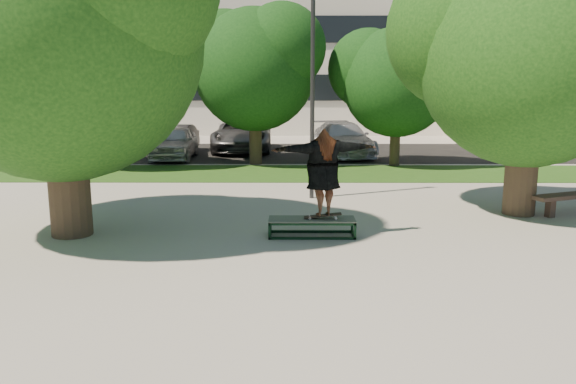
{
  "coord_description": "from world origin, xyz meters",
  "views": [
    {
      "loc": [
        0.41,
        -10.46,
        3.09
      ],
      "look_at": [
        0.36,
        0.6,
        1.0
      ],
      "focal_mm": 35.0,
      "sensor_mm": 36.0,
      "label": 1
    }
  ],
  "objects_px": {
    "car_grey": "(243,135)",
    "tree_left": "(54,18)",
    "car_silver_a": "(174,143)",
    "lamppost": "(312,84)",
    "grind_box": "(312,227)",
    "car_dark": "(175,139)",
    "tree_right": "(526,43)",
    "car_silver_b": "(343,139)"
  },
  "relations": [
    {
      "from": "grind_box",
      "to": "car_dark",
      "type": "bearing_deg",
      "value": 111.73
    },
    {
      "from": "tree_left",
      "to": "grind_box",
      "type": "xyz_separation_m",
      "value": [
        5.14,
        -0.17,
        -4.23
      ]
    },
    {
      "from": "lamppost",
      "to": "car_silver_b",
      "type": "height_order",
      "value": "lamppost"
    },
    {
      "from": "lamppost",
      "to": "car_grey",
      "type": "xyz_separation_m",
      "value": [
        -2.9,
        11.5,
        -2.34
      ]
    },
    {
      "from": "car_silver_a",
      "to": "tree_right",
      "type": "bearing_deg",
      "value": -46.51
    },
    {
      "from": "lamppost",
      "to": "car_grey",
      "type": "bearing_deg",
      "value": 104.16
    },
    {
      "from": "car_silver_a",
      "to": "car_grey",
      "type": "xyz_separation_m",
      "value": [
        2.67,
        3.0,
        0.09
      ]
    },
    {
      "from": "car_dark",
      "to": "car_silver_b",
      "type": "xyz_separation_m",
      "value": [
        7.75,
        -0.87,
        0.09
      ]
    },
    {
      "from": "tree_right",
      "to": "car_silver_b",
      "type": "bearing_deg",
      "value": 105.18
    },
    {
      "from": "tree_right",
      "to": "grind_box",
      "type": "distance_m",
      "value": 6.75
    },
    {
      "from": "grind_box",
      "to": "car_silver_a",
      "type": "bearing_deg",
      "value": 113.35
    },
    {
      "from": "grind_box",
      "to": "car_dark",
      "type": "height_order",
      "value": "car_dark"
    },
    {
      "from": "car_dark",
      "to": "car_silver_b",
      "type": "bearing_deg",
      "value": -1.33
    },
    {
      "from": "tree_right",
      "to": "car_grey",
      "type": "relative_size",
      "value": 1.12
    },
    {
      "from": "car_dark",
      "to": "car_silver_b",
      "type": "distance_m",
      "value": 7.8
    },
    {
      "from": "tree_left",
      "to": "lamppost",
      "type": "xyz_separation_m",
      "value": [
        5.29,
        3.91,
        -1.27
      ]
    },
    {
      "from": "car_silver_b",
      "to": "lamppost",
      "type": "bearing_deg",
      "value": -109.78
    },
    {
      "from": "car_grey",
      "to": "tree_left",
      "type": "bearing_deg",
      "value": -100.41
    },
    {
      "from": "tree_left",
      "to": "car_silver_a",
      "type": "xyz_separation_m",
      "value": [
        -0.28,
        12.41,
        -3.71
      ]
    },
    {
      "from": "grind_box",
      "to": "car_grey",
      "type": "xyz_separation_m",
      "value": [
        -2.75,
        15.57,
        0.62
      ]
    },
    {
      "from": "car_dark",
      "to": "car_grey",
      "type": "bearing_deg",
      "value": 21.05
    },
    {
      "from": "tree_left",
      "to": "car_grey",
      "type": "height_order",
      "value": "tree_left"
    },
    {
      "from": "tree_left",
      "to": "car_grey",
      "type": "bearing_deg",
      "value": 81.18
    },
    {
      "from": "lamppost",
      "to": "car_dark",
      "type": "height_order",
      "value": "lamppost"
    },
    {
      "from": "car_silver_a",
      "to": "car_silver_b",
      "type": "distance_m",
      "value": 7.43
    },
    {
      "from": "lamppost",
      "to": "car_silver_b",
      "type": "relative_size",
      "value": 1.19
    },
    {
      "from": "tree_left",
      "to": "car_silver_a",
      "type": "bearing_deg",
      "value": 91.3
    },
    {
      "from": "tree_left",
      "to": "tree_right",
      "type": "distance_m",
      "value": 10.41
    },
    {
      "from": "tree_right",
      "to": "lamppost",
      "type": "xyz_separation_m",
      "value": [
        -4.92,
        1.92,
        -0.94
      ]
    },
    {
      "from": "lamppost",
      "to": "car_grey",
      "type": "relative_size",
      "value": 1.05
    },
    {
      "from": "grind_box",
      "to": "car_silver_b",
      "type": "height_order",
      "value": "car_silver_b"
    },
    {
      "from": "tree_right",
      "to": "car_silver_a",
      "type": "bearing_deg",
      "value": 135.21
    },
    {
      "from": "car_dark",
      "to": "tree_right",
      "type": "bearing_deg",
      "value": -43.87
    },
    {
      "from": "lamppost",
      "to": "car_silver_b",
      "type": "xyz_separation_m",
      "value": [
        1.75,
        9.74,
        -2.41
      ]
    },
    {
      "from": "grind_box",
      "to": "car_silver_b",
      "type": "relative_size",
      "value": 0.35
    },
    {
      "from": "car_dark",
      "to": "lamppost",
      "type": "bearing_deg",
      "value": -55.46
    },
    {
      "from": "tree_left",
      "to": "car_dark",
      "type": "bearing_deg",
      "value": 92.79
    },
    {
      "from": "grind_box",
      "to": "car_grey",
      "type": "bearing_deg",
      "value": 100.03
    },
    {
      "from": "tree_left",
      "to": "car_silver_b",
      "type": "relative_size",
      "value": 1.38
    },
    {
      "from": "grind_box",
      "to": "car_grey",
      "type": "distance_m",
      "value": 15.83
    },
    {
      "from": "grind_box",
      "to": "car_silver_a",
      "type": "relative_size",
      "value": 0.43
    },
    {
      "from": "car_silver_b",
      "to": "car_dark",
      "type": "bearing_deg",
      "value": 164.03
    }
  ]
}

